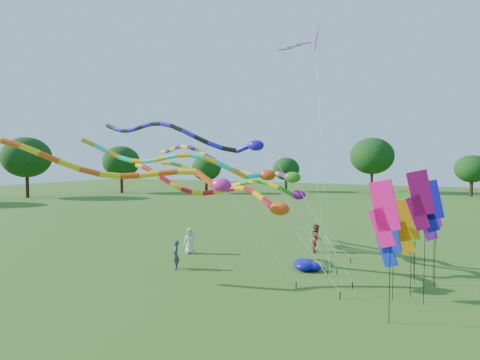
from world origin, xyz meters
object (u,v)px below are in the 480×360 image
at_px(tube_kite_orange, 119,168).
at_px(blue_nylon_heap, 305,265).
at_px(tube_kite_red, 223,192).
at_px(person_b, 176,255).
at_px(person_c, 317,238).
at_px(person_a, 190,241).

bearing_deg(tube_kite_orange, blue_nylon_heap, 20.32).
relative_size(tube_kite_red, person_b, 8.23).
height_order(tube_kite_red, person_c, tube_kite_red).
xyz_separation_m(person_a, person_c, (7.03, 3.87, 0.09)).
xyz_separation_m(blue_nylon_heap, person_a, (-7.57, 0.40, 0.54)).
relative_size(tube_kite_red, blue_nylon_heap, 7.18).
xyz_separation_m(blue_nylon_heap, person_c, (-0.54, 4.26, 0.63)).
bearing_deg(person_b, tube_kite_orange, -50.75).
bearing_deg(person_c, tube_kite_orange, 136.93).
bearing_deg(person_a, tube_kite_red, -67.36).
distance_m(tube_kite_red, person_c, 7.98).
bearing_deg(person_c, person_a, 109.26).
bearing_deg(blue_nylon_heap, person_c, 97.26).
height_order(tube_kite_red, blue_nylon_heap, tube_kite_red).
xyz_separation_m(blue_nylon_heap, person_b, (-6.30, -2.94, 0.52)).
xyz_separation_m(person_a, person_b, (1.27, -3.34, -0.03)).
height_order(tube_kite_red, person_b, tube_kite_red).
height_order(tube_kite_orange, person_a, tube_kite_orange).
height_order(person_b, person_c, person_c).
distance_m(tube_kite_red, blue_nylon_heap, 5.90).
height_order(tube_kite_red, person_a, tube_kite_red).
bearing_deg(blue_nylon_heap, person_a, 177.01).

